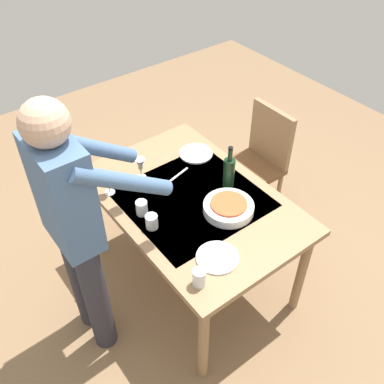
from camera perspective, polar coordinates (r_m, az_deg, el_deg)
name	(u,v)px	position (r m, az deg, el deg)	size (l,w,h in m)	color
ground_plane	(192,274)	(3.22, 0.00, -10.76)	(6.00, 6.00, 0.00)	#846647
dining_table	(192,207)	(2.71, 0.00, -2.05)	(1.39, 0.93, 0.76)	#93704C
chair_near	(260,157)	(3.39, 8.87, 4.57)	(0.40, 0.40, 0.91)	brown
person_server	(75,224)	(2.29, -15.07, -4.11)	(0.42, 0.61, 1.69)	#2D2D38
wine_bottle	(229,172)	(2.68, 4.88, 2.67)	(0.07, 0.07, 0.30)	black
wine_glass_left	(108,180)	(2.67, -11.01, 1.57)	(0.07, 0.07, 0.15)	white
wine_glass_right	(140,165)	(2.76, -6.82, 3.55)	(0.07, 0.07, 0.15)	white
water_cup_near_left	(142,208)	(2.55, -6.64, -2.09)	(0.07, 0.07, 0.09)	silver
water_cup_near_right	(199,278)	(2.19, 0.96, -11.18)	(0.07, 0.07, 0.10)	silver
water_cup_far_left	(152,222)	(2.46, -5.33, -3.89)	(0.07, 0.07, 0.09)	silver
serving_bowl_pasta	(229,207)	(2.56, 4.83, -2.01)	(0.30, 0.30, 0.07)	silver
dinner_plate_near	(196,153)	(3.00, 0.52, 5.09)	(0.23, 0.23, 0.01)	silver
dinner_plate_far	(217,258)	(2.33, 3.35, -8.59)	(0.23, 0.23, 0.01)	silver
table_fork	(179,175)	(2.82, -1.77, 2.30)	(0.01, 0.18, 0.01)	silver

